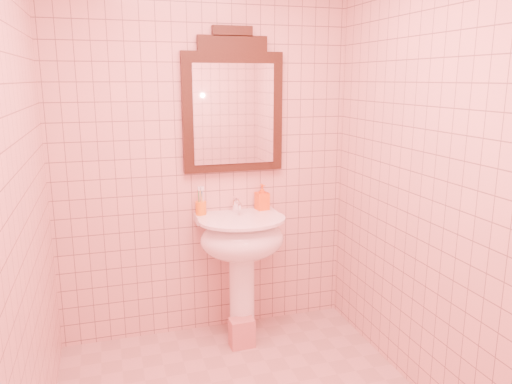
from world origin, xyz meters
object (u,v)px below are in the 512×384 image
object	(u,v)px
soap_dispenser	(262,197)
mirror	(233,106)
towel	(242,333)
toothbrush_cup	(201,208)
pedestal_sink	(242,247)

from	to	relation	value
soap_dispenser	mirror	bearing A→B (deg)	161.16
towel	soap_dispenser	bearing A→B (deg)	50.64
toothbrush_cup	towel	xyz separation A→B (m)	(0.21, -0.27, -0.81)
mirror	towel	bearing A→B (deg)	-96.26
soap_dispenser	pedestal_sink	bearing A→B (deg)	-148.08
pedestal_sink	soap_dispenser	distance (m)	0.39
pedestal_sink	towel	size ratio (longest dim) A/B	4.42
toothbrush_cup	mirror	bearing A→B (deg)	9.17
soap_dispenser	towel	world-z (taller)	soap_dispenser
pedestal_sink	mirror	world-z (taller)	mirror
toothbrush_cup	soap_dispenser	distance (m)	0.44
pedestal_sink	mirror	xyz separation A→B (m)	(-0.00, 0.20, 0.92)
mirror	pedestal_sink	bearing A→B (deg)	-90.00
mirror	towel	distance (m)	1.52
pedestal_sink	mirror	distance (m)	0.94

